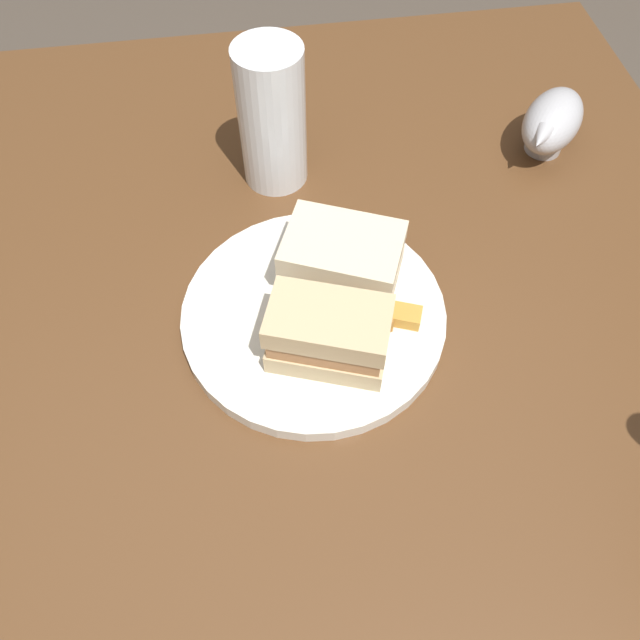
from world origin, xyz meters
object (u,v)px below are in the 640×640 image
Objects in this scene: plate at (314,315)px; sandwich_half_left at (325,335)px; sandwich_half_right at (342,259)px; pint_glass at (272,124)px; gravy_boat at (552,122)px.

plate is 0.07m from sandwich_half_left.
pint_glass is at bearing -164.70° from sandwich_half_right.
pint_glass is at bearing -90.93° from gravy_boat.
gravy_boat is (-0.26, 0.31, -0.01)m from sandwich_half_left.
sandwich_half_left is at bearing 3.78° from pint_glass.
pint_glass reaches higher than plate.
plate is at bearing 3.82° from pint_glass.
plate is 1.95× the size of sandwich_half_right.
pint_glass reaches higher than sandwich_half_left.
sandwich_half_left is at bearing -19.80° from sandwich_half_right.
pint_glass is (-0.27, -0.02, 0.02)m from sandwich_half_left.
sandwich_half_right is at bearing -58.44° from gravy_boat.
sandwich_half_right is (-0.09, 0.03, -0.00)m from sandwich_half_left.
sandwich_half_left is 0.09m from sandwich_half_right.
pint_glass is (-0.22, -0.01, 0.07)m from plate.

